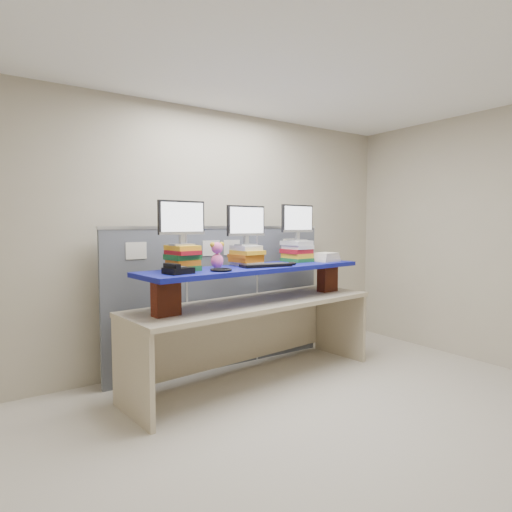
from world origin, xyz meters
TOP-DOWN VIEW (x-y plane):
  - room at (0.00, 0.00)m, footprint 5.00×4.00m
  - cubicle_partition at (-0.00, 1.78)m, footprint 2.60×0.06m
  - desk at (0.06, 1.22)m, footprint 2.69×1.03m
  - brick_pier_left at (-0.94, 1.06)m, footprint 0.23×0.14m
  - brick_pier_right at (1.06, 1.27)m, footprint 0.23×0.14m
  - blue_board at (0.06, 1.22)m, footprint 2.41×0.83m
  - book_stack_left at (-0.70, 1.27)m, footprint 0.27×0.33m
  - book_stack_center at (0.02, 1.34)m, footprint 0.27×0.34m
  - book_stack_right at (0.73, 1.41)m, footprint 0.27×0.32m
  - monitor_left at (-0.70, 1.26)m, footprint 0.45×0.15m
  - monitor_center at (0.02, 1.33)m, footprint 0.45×0.15m
  - monitor_right at (0.73, 1.41)m, footprint 0.45×0.15m
  - keyboard at (0.10, 1.12)m, footprint 0.52×0.23m
  - mouse at (0.43, 1.12)m, footprint 0.07×0.11m
  - desk_phone at (-0.84, 1.05)m, footprint 0.24×0.22m
  - headset at (-0.44, 1.03)m, footprint 0.26×0.26m
  - plush_toy at (-0.36, 1.25)m, footprint 0.14×0.11m
  - binder_stack at (1.00, 1.24)m, footprint 0.30×0.26m

SIDE VIEW (x-z plane):
  - desk at x=0.06m, z-range 0.24..1.04m
  - cubicle_partition at x=0.00m, z-range 0.00..1.53m
  - brick_pier_left at x=-0.94m, z-range 0.80..1.10m
  - brick_pier_right at x=1.06m, z-range 0.80..1.10m
  - blue_board at x=0.06m, z-range 1.10..1.14m
  - headset at x=-0.44m, z-range 1.14..1.16m
  - keyboard at x=0.10m, z-range 1.14..1.17m
  - mouse at x=0.43m, z-range 1.14..1.17m
  - desk_phone at x=-0.84m, z-range 1.13..1.22m
  - binder_stack at x=1.00m, z-range 1.14..1.23m
  - book_stack_center at x=0.02m, z-range 1.14..1.34m
  - book_stack_left at x=-0.70m, z-range 1.14..1.36m
  - book_stack_right at x=0.73m, z-range 1.14..1.37m
  - plush_toy at x=-0.36m, z-range 1.14..1.39m
  - room at x=0.00m, z-range 0.00..2.80m
  - monitor_center at x=0.02m, z-range 1.37..1.76m
  - monitor_left at x=-0.70m, z-range 1.39..1.78m
  - monitor_right at x=0.73m, z-range 1.40..1.79m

